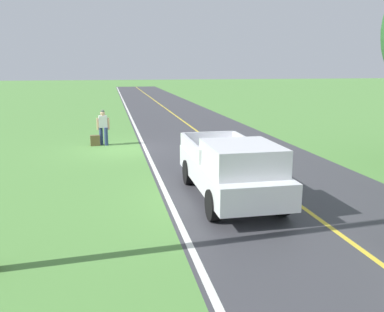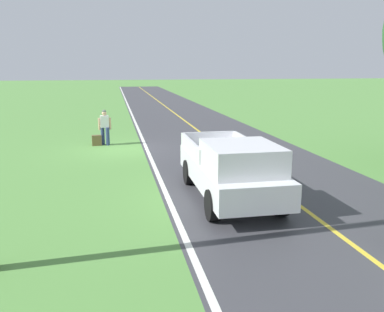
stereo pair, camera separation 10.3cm
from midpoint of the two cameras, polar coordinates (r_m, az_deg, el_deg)
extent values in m
plane|color=#568E42|center=(19.19, -9.61, 0.96)|extent=(200.00, 200.00, 0.00)
cube|color=#3D3D42|center=(19.84, 3.40, 1.50)|extent=(7.42, 120.00, 0.00)
cube|color=silver|center=(19.24, -6.81, 1.10)|extent=(0.16, 117.60, 0.00)
cube|color=gold|center=(19.84, 3.40, 1.51)|extent=(0.14, 117.60, 0.00)
cylinder|color=navy|center=(20.22, -12.20, 2.71)|extent=(0.18, 0.18, 0.88)
cylinder|color=navy|center=(20.44, -12.88, 2.78)|extent=(0.18, 0.18, 0.88)
cube|color=white|center=(20.22, -12.64, 4.79)|extent=(0.42, 0.30, 0.58)
sphere|color=tan|center=(20.17, -12.70, 5.92)|extent=(0.23, 0.23, 0.23)
sphere|color=#4C564C|center=(20.16, -12.71, 6.14)|extent=(0.20, 0.20, 0.20)
cube|color=black|center=(20.42, -12.69, 4.94)|extent=(0.34, 0.23, 0.44)
cylinder|color=tan|center=(20.24, -11.89, 4.51)|extent=(0.10, 0.10, 0.58)
cylinder|color=tan|center=(20.20, -13.36, 4.43)|extent=(0.10, 0.10, 0.58)
cube|color=brown|center=(20.28, -13.69, 2.15)|extent=(0.48, 0.24, 0.52)
cube|color=silver|center=(11.94, 4.97, -2.30)|extent=(2.02, 5.41, 0.70)
cube|color=silver|center=(10.67, 6.83, -0.22)|extent=(1.85, 2.17, 0.72)
cube|color=black|center=(10.66, 6.84, 0.16)|extent=(1.68, 1.30, 0.43)
cube|color=silver|center=(13.10, 7.65, 1.54)|extent=(0.11, 3.02, 0.45)
cube|color=silver|center=(12.62, -0.46, 1.24)|extent=(0.11, 3.02, 0.45)
cube|color=silver|center=(14.27, 2.10, 2.55)|extent=(1.84, 0.11, 0.45)
cylinder|color=black|center=(10.77, 12.20, -6.16)|extent=(0.30, 0.80, 0.80)
cylinder|color=black|center=(10.20, 2.82, -6.94)|extent=(0.30, 0.80, 0.80)
cylinder|color=black|center=(13.72, 6.74, -1.88)|extent=(0.30, 0.80, 0.80)
cylinder|color=black|center=(13.29, -0.67, -2.28)|extent=(0.30, 0.80, 0.80)
camera|label=1|loc=(0.05, -90.25, -0.06)|focal=37.66mm
camera|label=2|loc=(0.05, 89.75, 0.06)|focal=37.66mm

